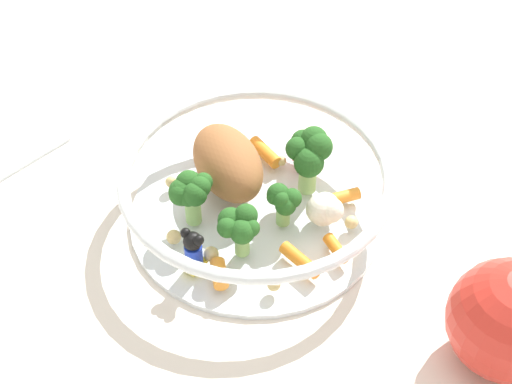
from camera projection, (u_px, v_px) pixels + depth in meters
name	position (u px, v px, depth m)	size (l,w,h in m)	color
ground_plane	(244.00, 223.00, 0.61)	(2.40, 2.40, 0.00)	silver
food_container	(254.00, 188.00, 0.60)	(0.22, 0.22, 0.07)	white
loose_apple	(510.00, 320.00, 0.50)	(0.08, 0.08, 0.10)	red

